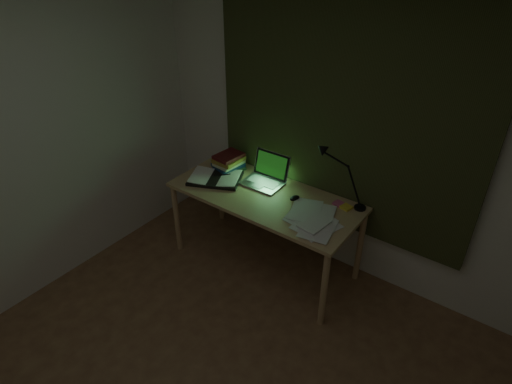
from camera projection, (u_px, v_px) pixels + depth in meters
wall_back at (341, 132)px, 3.34m from camera, size 3.50×0.00×2.50m
curtain at (341, 109)px, 3.21m from camera, size 2.20×0.06×2.00m
desk at (264, 230)px, 3.73m from camera, size 1.60×0.70×0.73m
laptop at (262, 172)px, 3.61m from camera, size 0.35×0.39×0.25m
open_textbook at (215, 178)px, 3.73m from camera, size 0.53×0.47×0.04m
book_stack at (228, 162)px, 3.85m from camera, size 0.24×0.27×0.16m
loose_papers at (309, 221)px, 3.20m from camera, size 0.44×0.46×0.02m
mouse at (295, 198)px, 3.46m from camera, size 0.08×0.10×0.03m
sticky_yellow at (346, 207)px, 3.36m from camera, size 0.10×0.10×0.02m
sticky_pink at (339, 203)px, 3.41m from camera, size 0.09×0.09×0.02m
desk_lamp at (364, 182)px, 3.23m from camera, size 0.36×0.29×0.49m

